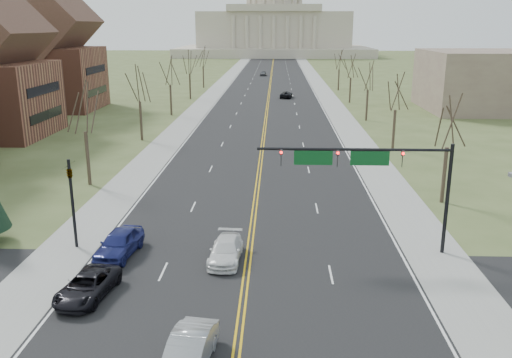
# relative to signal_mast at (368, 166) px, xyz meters

# --- Properties ---
(road) EXTENTS (20.00, 380.00, 0.01)m
(road) POSITION_rel_signal_mast_xyz_m (-7.45, 96.50, -5.76)
(road) COLOR black
(road) RESTS_ON ground
(cross_road) EXTENTS (120.00, 14.00, 0.01)m
(cross_road) POSITION_rel_signal_mast_xyz_m (-7.45, -7.50, -5.76)
(cross_road) COLOR black
(cross_road) RESTS_ON ground
(sidewalk_left) EXTENTS (4.00, 380.00, 0.03)m
(sidewalk_left) POSITION_rel_signal_mast_xyz_m (-19.45, 96.50, -5.75)
(sidewalk_left) COLOR gray
(sidewalk_left) RESTS_ON ground
(sidewalk_right) EXTENTS (4.00, 380.00, 0.03)m
(sidewalk_right) POSITION_rel_signal_mast_xyz_m (4.55, 96.50, -5.75)
(sidewalk_right) COLOR gray
(sidewalk_right) RESTS_ON ground
(center_line) EXTENTS (0.42, 380.00, 0.01)m
(center_line) POSITION_rel_signal_mast_xyz_m (-7.45, 96.50, -5.75)
(center_line) COLOR gold
(center_line) RESTS_ON road
(edge_line_left) EXTENTS (0.15, 380.00, 0.01)m
(edge_line_left) POSITION_rel_signal_mast_xyz_m (-17.25, 96.50, -5.75)
(edge_line_left) COLOR silver
(edge_line_left) RESTS_ON road
(edge_line_right) EXTENTS (0.15, 380.00, 0.01)m
(edge_line_right) POSITION_rel_signal_mast_xyz_m (2.35, 96.50, -5.75)
(edge_line_right) COLOR silver
(edge_line_right) RESTS_ON road
(capitol) EXTENTS (90.00, 60.00, 50.00)m
(capitol) POSITION_rel_signal_mast_xyz_m (-7.45, 236.41, 8.44)
(capitol) COLOR #B4A796
(capitol) RESTS_ON ground
(signal_mast) EXTENTS (12.12, 0.44, 7.20)m
(signal_mast) POSITION_rel_signal_mast_xyz_m (0.00, 0.00, 0.00)
(signal_mast) COLOR black
(signal_mast) RESTS_ON ground
(signal_left) EXTENTS (0.32, 0.36, 6.00)m
(signal_left) POSITION_rel_signal_mast_xyz_m (-18.95, 0.00, -2.05)
(signal_left) COLOR black
(signal_left) RESTS_ON ground
(tree_r_0) EXTENTS (3.74, 3.74, 8.50)m
(tree_r_0) POSITION_rel_signal_mast_xyz_m (8.05, 10.50, 0.79)
(tree_r_0) COLOR #34291E
(tree_r_0) RESTS_ON ground
(tree_l_0) EXTENTS (3.96, 3.96, 9.00)m
(tree_l_0) POSITION_rel_signal_mast_xyz_m (-22.95, 14.50, 1.18)
(tree_l_0) COLOR #34291E
(tree_l_0) RESTS_ON ground
(tree_r_1) EXTENTS (3.74, 3.74, 8.50)m
(tree_r_1) POSITION_rel_signal_mast_xyz_m (8.05, 30.50, 0.79)
(tree_r_1) COLOR #34291E
(tree_r_1) RESTS_ON ground
(tree_l_1) EXTENTS (3.96, 3.96, 9.00)m
(tree_l_1) POSITION_rel_signal_mast_xyz_m (-22.95, 34.50, 1.18)
(tree_l_1) COLOR #34291E
(tree_l_1) RESTS_ON ground
(tree_r_2) EXTENTS (3.74, 3.74, 8.50)m
(tree_r_2) POSITION_rel_signal_mast_xyz_m (8.05, 50.50, 0.79)
(tree_r_2) COLOR #34291E
(tree_r_2) RESTS_ON ground
(tree_l_2) EXTENTS (3.96, 3.96, 9.00)m
(tree_l_2) POSITION_rel_signal_mast_xyz_m (-22.95, 54.50, 1.18)
(tree_l_2) COLOR #34291E
(tree_l_2) RESTS_ON ground
(tree_r_3) EXTENTS (3.74, 3.74, 8.50)m
(tree_r_3) POSITION_rel_signal_mast_xyz_m (8.05, 70.50, 0.79)
(tree_r_3) COLOR #34291E
(tree_r_3) RESTS_ON ground
(tree_l_3) EXTENTS (3.96, 3.96, 9.00)m
(tree_l_3) POSITION_rel_signal_mast_xyz_m (-22.95, 74.50, 1.18)
(tree_l_3) COLOR #34291E
(tree_l_3) RESTS_ON ground
(tree_r_4) EXTENTS (3.74, 3.74, 8.50)m
(tree_r_4) POSITION_rel_signal_mast_xyz_m (8.05, 90.50, 0.79)
(tree_r_4) COLOR #34291E
(tree_r_4) RESTS_ON ground
(tree_l_4) EXTENTS (3.96, 3.96, 9.00)m
(tree_l_4) POSITION_rel_signal_mast_xyz_m (-22.95, 94.50, 1.18)
(tree_l_4) COLOR #34291E
(tree_l_4) RESTS_ON ground
(bldg_left_far) EXTENTS (17.10, 14.28, 23.25)m
(bldg_left_far) POSITION_rel_signal_mast_xyz_m (-45.44, 60.50, 3.78)
(bldg_left_far) COLOR brown
(bldg_left_far) RESTS_ON ground
(bldg_right_mass) EXTENTS (25.00, 20.00, 10.00)m
(bldg_right_mass) POSITION_rel_signal_mast_xyz_m (32.55, 62.50, -0.76)
(bldg_right_mass) COLOR #6F584F
(bldg_right_mass) RESTS_ON ground
(car_sb_inner_lead) EXTENTS (2.24, 4.85, 1.54)m
(car_sb_inner_lead) POSITION_rel_signal_mast_xyz_m (-9.41, -12.82, -4.98)
(car_sb_inner_lead) COLOR #9A9DA1
(car_sb_inner_lead) RESTS_ON road
(car_sb_outer_lead) EXTENTS (2.83, 5.02, 1.32)m
(car_sb_outer_lead) POSITION_rel_signal_mast_xyz_m (-15.86, -6.76, -5.09)
(car_sb_outer_lead) COLOR black
(car_sb_outer_lead) RESTS_ON road
(car_sb_inner_second) EXTENTS (2.09, 4.70, 1.34)m
(car_sb_inner_second) POSITION_rel_signal_mast_xyz_m (-8.83, -1.75, -5.08)
(car_sb_inner_second) COLOR white
(car_sb_inner_second) RESTS_ON road
(car_sb_outer_second) EXTENTS (2.52, 5.08, 1.66)m
(car_sb_outer_second) POSITION_rel_signal_mast_xyz_m (-15.68, -1.26, -4.92)
(car_sb_outer_second) COLOR navy
(car_sb_outer_second) RESTS_ON road
(car_far_nb) EXTENTS (2.76, 5.00, 1.32)m
(car_far_nb) POSITION_rel_signal_mast_xyz_m (-3.86, 77.07, -5.09)
(car_far_nb) COLOR black
(car_far_nb) RESTS_ON road
(car_far_sb) EXTENTS (1.87, 4.10, 1.36)m
(car_far_sb) POSITION_rel_signal_mast_xyz_m (-9.79, 126.09, -5.07)
(car_far_sb) COLOR #515359
(car_far_sb) RESTS_ON road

